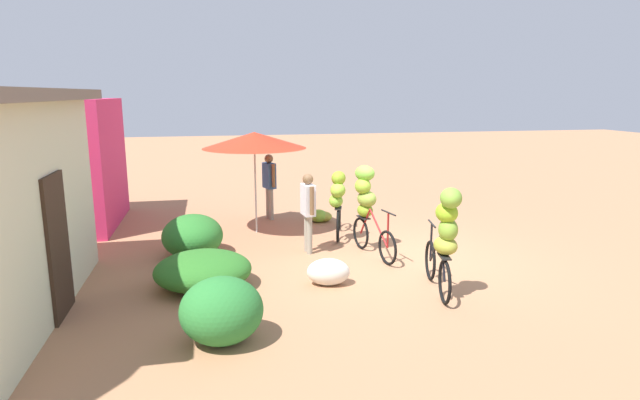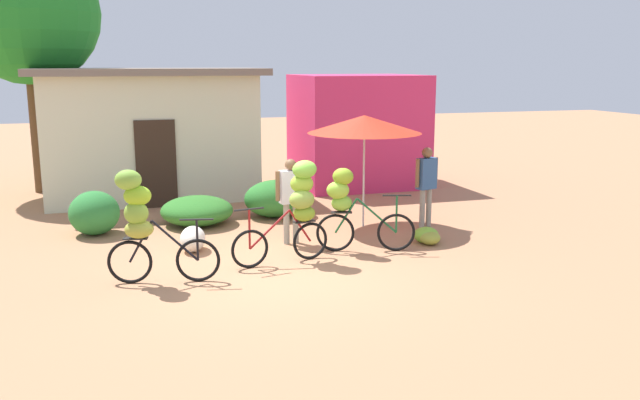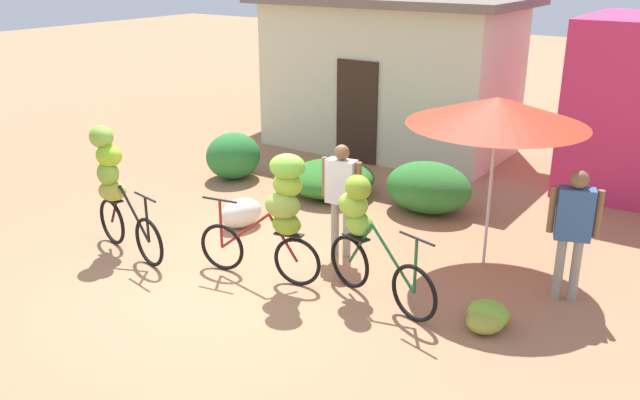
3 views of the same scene
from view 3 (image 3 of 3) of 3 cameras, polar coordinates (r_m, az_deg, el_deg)
The scene contains 13 objects.
ground_plane at distance 8.54m, azimuth -7.62°, elevation -7.19°, with size 60.00×60.00×0.00m, color #AA7551.
building_low at distance 14.21m, azimuth 5.93°, elevation 10.64°, with size 5.37×3.04×3.13m.
hedge_bush_front_left at distance 12.44m, azimuth -7.35°, elevation 3.73°, with size 0.95×1.04×0.85m, color #2C7A34.
hedge_bush_front_right at distance 11.51m, azimuth 0.94°, elevation 1.85°, with size 1.47×1.55×0.58m, color #2D7025.
hedge_bush_mid at distance 10.85m, azimuth 9.17°, elevation 1.07°, with size 1.40×1.15×0.80m, color #2D762C.
market_umbrella at distance 8.67m, azimuth 14.78°, elevation 7.30°, with size 2.26×2.26×2.24m.
bicycle_leftmost at distance 9.54m, azimuth -17.11°, elevation 1.58°, with size 1.65×0.46×1.74m.
bicycle_near_pile at distance 8.16m, azimuth -3.45°, elevation -0.57°, with size 1.70×0.49×1.69m.
bicycle_center_loaded at distance 7.94m, azimuth 3.80°, elevation -2.40°, with size 1.69×0.60×1.48m.
banana_pile_on_ground at distance 7.74m, azimuth 14.07°, elevation -9.52°, with size 0.57×0.69×0.30m.
produce_sack at distance 10.22m, azimuth -6.67°, elevation -1.09°, with size 0.70×0.44×0.44m, color silver.
person_vendor at distance 8.27m, azimuth 20.67°, elevation -1.80°, with size 0.55×0.32×1.62m.
person_bystander at distance 8.96m, azimuth 1.82°, elevation 0.93°, with size 0.58×0.24×1.56m.
Camera 3 is at (5.16, -5.58, 3.88)m, focal length 37.79 mm.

